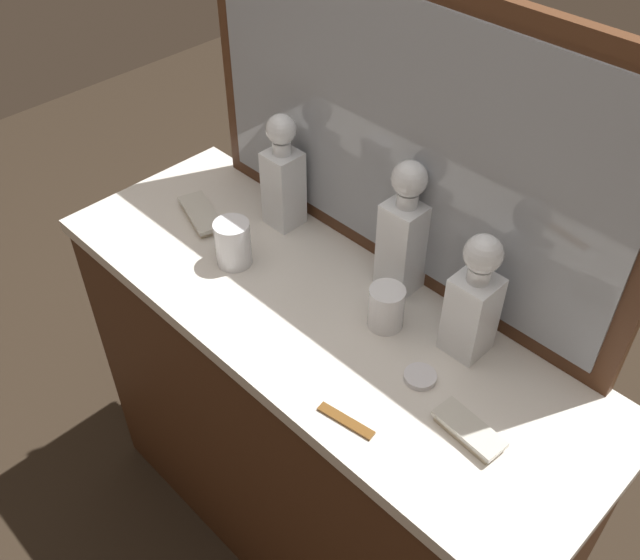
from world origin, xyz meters
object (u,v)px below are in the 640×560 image
(crystal_decanter_far_right, at_px, (283,182))
(crystal_decanter_rear, at_px, (403,239))
(crystal_decanter_center, at_px, (473,307))
(crystal_tumbler_center, at_px, (386,309))
(silver_brush_rear, at_px, (201,215))
(crystal_tumbler_rear, at_px, (233,245))
(tortoiseshell_comb, at_px, (346,421))
(silver_brush_front, at_px, (469,431))
(porcelain_dish, at_px, (420,377))

(crystal_decanter_far_right, bearing_deg, crystal_decanter_rear, 4.29)
(crystal_decanter_center, bearing_deg, crystal_tumbler_center, -157.02)
(crystal_decanter_rear, relative_size, crystal_tumbler_center, 3.31)
(crystal_tumbler_center, bearing_deg, crystal_decanter_center, 22.98)
(crystal_decanter_far_right, bearing_deg, silver_brush_rear, -137.44)
(crystal_tumbler_rear, relative_size, silver_brush_rear, 0.62)
(crystal_decanter_rear, distance_m, crystal_decanter_far_right, 0.34)
(crystal_decanter_rear, height_order, tortoiseshell_comb, crystal_decanter_rear)
(crystal_decanter_far_right, bearing_deg, crystal_decanter_center, -2.25)
(crystal_decanter_far_right, bearing_deg, silver_brush_front, -15.41)
(crystal_decanter_far_right, bearing_deg, crystal_tumbler_center, -12.32)
(porcelain_dish, bearing_deg, crystal_tumbler_rear, -176.46)
(crystal_decanter_far_right, distance_m, porcelain_dish, 0.58)
(crystal_decanter_rear, xyz_separation_m, crystal_decanter_far_right, (-0.34, -0.03, -0.01))
(crystal_decanter_center, height_order, porcelain_dish, crystal_decanter_center)
(crystal_decanter_rear, xyz_separation_m, silver_brush_front, (0.35, -0.22, -0.11))
(silver_brush_front, bearing_deg, tortoiseshell_comb, -142.09)
(crystal_decanter_rear, distance_m, crystal_tumbler_center, 0.15)
(crystal_decanter_center, bearing_deg, crystal_tumbler_rear, -162.97)
(silver_brush_front, distance_m, tortoiseshell_comb, 0.22)
(porcelain_dish, bearing_deg, crystal_decanter_far_right, 164.54)
(silver_brush_front, relative_size, tortoiseshell_comb, 1.19)
(porcelain_dish, relative_size, tortoiseshell_comb, 0.54)
(silver_brush_rear, distance_m, tortoiseshell_comb, 0.69)
(silver_brush_rear, height_order, tortoiseshell_comb, silver_brush_rear)
(crystal_decanter_center, relative_size, porcelain_dish, 4.42)
(crystal_decanter_center, xyz_separation_m, silver_brush_front, (0.13, -0.17, -0.10))
(crystal_decanter_far_right, bearing_deg, porcelain_dish, -15.46)
(crystal_tumbler_rear, xyz_separation_m, tortoiseshell_comb, (0.48, -0.14, -0.05))
(silver_brush_front, relative_size, porcelain_dish, 2.19)
(crystal_tumbler_center, height_order, tortoiseshell_comb, crystal_tumbler_center)
(silver_brush_rear, relative_size, tortoiseshell_comb, 1.49)
(crystal_decanter_center, bearing_deg, silver_brush_rear, -170.67)
(silver_brush_rear, distance_m, silver_brush_front, 0.84)
(silver_brush_rear, height_order, porcelain_dish, silver_brush_rear)
(silver_brush_front, bearing_deg, silver_brush_rear, 176.47)
(crystal_decanter_far_right, distance_m, crystal_decanter_center, 0.56)
(crystal_tumbler_rear, distance_m, tortoiseshell_comb, 0.51)
(crystal_tumbler_center, bearing_deg, crystal_decanter_far_right, 167.68)
(crystal_decanter_rear, xyz_separation_m, crystal_tumbler_center, (0.06, -0.11, -0.08))
(crystal_decanter_rear, xyz_separation_m, silver_brush_rear, (-0.49, -0.16, -0.11))
(crystal_decanter_far_right, xyz_separation_m, porcelain_dish, (0.55, -0.15, -0.11))
(crystal_tumbler_center, distance_m, silver_brush_rear, 0.55)
(tortoiseshell_comb, bearing_deg, silver_brush_rear, 164.37)
(crystal_tumbler_center, bearing_deg, tortoiseshell_comb, -64.16)
(porcelain_dish, bearing_deg, silver_brush_rear, 178.93)
(crystal_decanter_center, height_order, tortoiseshell_comb, crystal_decanter_center)
(crystal_tumbler_center, distance_m, tortoiseshell_comb, 0.27)
(crystal_tumbler_center, xyz_separation_m, porcelain_dish, (0.14, -0.06, -0.04))
(crystal_tumbler_rear, relative_size, porcelain_dish, 1.72)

